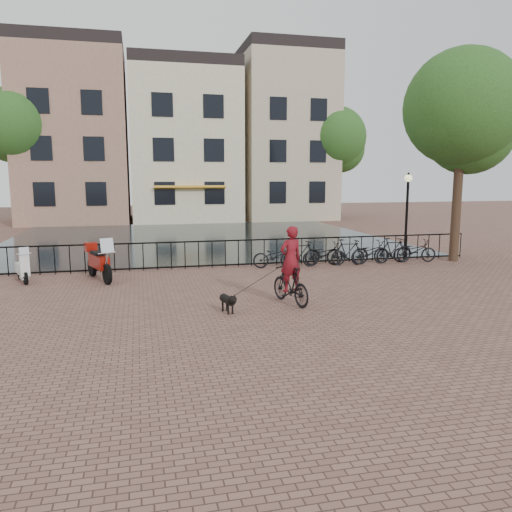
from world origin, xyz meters
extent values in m
plane|color=brown|center=(0.00, 0.00, 0.00)|extent=(100.00, 100.00, 0.00)
plane|color=black|center=(0.00, 17.30, 0.00)|extent=(20.00, 20.00, 0.00)
cube|color=black|center=(0.00, 8.00, 1.00)|extent=(20.00, 0.05, 0.05)
cube|color=black|center=(0.00, 8.00, 0.08)|extent=(20.00, 0.05, 0.05)
cube|color=#87684F|center=(-7.50, 30.00, 6.00)|extent=(7.50, 9.00, 12.00)
cube|color=black|center=(-7.50, 30.00, 12.40)|extent=(7.50, 9.00, 0.80)
cube|color=beige|center=(0.50, 30.00, 5.50)|extent=(8.00, 9.00, 11.00)
cube|color=black|center=(0.50, 30.00, 11.40)|extent=(8.00, 9.00, 0.80)
cube|color=gold|center=(0.50, 25.30, 2.60)|extent=(5.00, 0.60, 0.15)
cube|color=tan|center=(8.50, 30.00, 6.25)|extent=(7.00, 9.00, 12.50)
cube|color=black|center=(8.50, 30.00, 12.90)|extent=(7.00, 9.00, 0.80)
cylinder|color=black|center=(-11.00, 27.00, 3.15)|extent=(0.36, 0.36, 6.30)
sphere|color=#214C19|center=(-11.00, 27.00, 6.75)|extent=(5.04, 5.04, 5.04)
cylinder|color=black|center=(9.20, 7.30, 2.80)|extent=(0.36, 0.36, 5.60)
sphere|color=#214C19|center=(9.20, 7.30, 6.00)|extent=(4.48, 4.48, 4.48)
cylinder|color=black|center=(12.00, 27.00, 2.97)|extent=(0.36, 0.36, 5.95)
sphere|color=#214C19|center=(12.00, 27.00, 6.38)|extent=(4.76, 4.76, 4.76)
cylinder|color=black|center=(7.20, 7.60, 1.60)|extent=(0.10, 0.10, 3.20)
sphere|color=beige|center=(7.20, 7.60, 3.30)|extent=(0.30, 0.30, 0.30)
imported|color=black|center=(0.76, 2.23, 0.53)|extent=(0.96, 1.85, 1.07)
imported|color=maroon|center=(0.76, 2.23, 1.39)|extent=(0.87, 0.69, 2.09)
imported|color=black|center=(1.80, 7.40, 0.45)|extent=(1.78, 0.82, 0.90)
imported|color=black|center=(2.75, 7.40, 0.50)|extent=(1.72, 0.74, 1.00)
imported|color=black|center=(3.70, 7.40, 0.45)|extent=(1.72, 0.62, 0.90)
imported|color=black|center=(4.65, 7.40, 0.50)|extent=(1.70, 0.62, 1.00)
imported|color=black|center=(5.60, 7.40, 0.45)|extent=(1.78, 0.82, 0.90)
imported|color=black|center=(6.55, 7.40, 0.50)|extent=(1.69, 0.58, 1.00)
imported|color=black|center=(7.50, 7.40, 0.45)|extent=(1.79, 0.89, 0.90)
camera|label=1|loc=(-3.11, -10.18, 3.37)|focal=35.00mm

